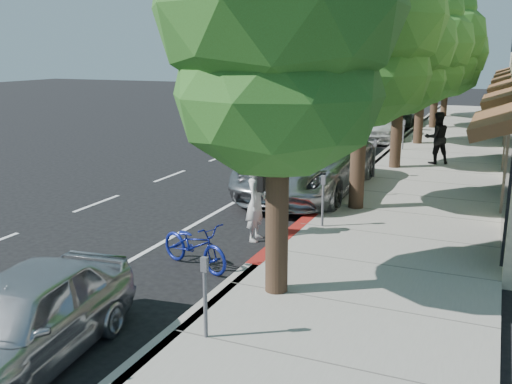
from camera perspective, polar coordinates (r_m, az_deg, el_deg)
The scene contains 18 objects.
ground at distance 12.40m, azimuth 1.48°, elevation -6.32°, with size 120.00×120.00×0.00m, color black.
sidewalk at distance 19.38m, azimuth 16.72°, elevation 0.80°, with size 4.60×56.00×0.15m, color gray.
curb at distance 19.75m, azimuth 10.09°, elevation 1.42°, with size 0.30×56.00×0.15m, color #9E998E.
curb_red_segment at distance 13.25m, azimuth 3.09°, elevation -4.63°, with size 0.32×4.00×0.15m, color maroon.
street_tree_0 at distance 9.45m, azimuth 2.29°, elevation 17.17°, with size 4.11×4.11×7.63m.
street_tree_1 at distance 15.21m, azimuth 10.73°, elevation 16.35°, with size 4.22×4.22×7.87m.
street_tree_2 at distance 21.08m, azimuth 14.36°, elevation 13.93°, with size 3.84×3.84×7.02m.
street_tree_3 at distance 27.02m, azimuth 16.45°, elevation 13.84°, with size 4.40×4.40×7.26m.
street_tree_4 at distance 32.99m, azimuth 17.83°, elevation 14.39°, with size 4.99×4.99×7.97m.
street_tree_5 at distance 38.96m, azimuth 18.65°, elevation 12.94°, with size 5.06×5.06×6.89m.
cyclist at distance 13.10m, azimuth -0.01°, elevation -1.01°, with size 0.67×0.44×1.82m, color silver.
bicycle at distance 11.62m, azimuth -6.16°, elevation -5.28°, with size 0.64×1.85×0.97m, color navy.
silver_suv at distance 17.47m, azimuth 5.17°, elevation 2.73°, with size 3.01×6.53×1.82m, color #9C9DA0.
dark_sedan at distance 24.28m, azimuth 7.43°, elevation 5.27°, with size 1.41×4.05×1.34m, color black.
white_pickup at distance 29.05m, azimuth 12.23°, elevation 6.68°, with size 2.13×5.23×1.52m, color silver.
dark_suv_far at distance 34.62m, azimuth 13.94°, elevation 7.85°, with size 1.98×4.92×1.68m, color black.
near_car_a at distance 8.64m, azimuth -22.44°, elevation -11.82°, with size 1.65×4.09×1.39m, color #B9BABE.
pedestrian at distance 22.42m, azimuth 17.64°, elevation 5.19°, with size 0.95×0.74×1.94m, color black.
Camera 1 is at (4.27, -10.81, 4.31)m, focal length 40.00 mm.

